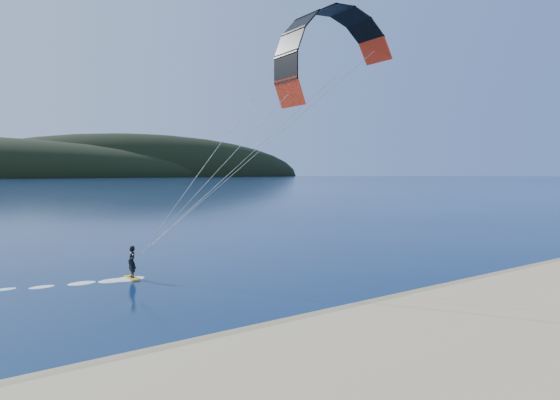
% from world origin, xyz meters
% --- Properties ---
extents(ground, '(1800.00, 1800.00, 0.00)m').
position_xyz_m(ground, '(0.00, 0.00, 0.00)').
color(ground, '#081B3C').
rests_on(ground, ground).
extents(wet_sand, '(220.00, 2.50, 0.10)m').
position_xyz_m(wet_sand, '(0.00, 4.50, 0.05)').
color(wet_sand, '#8E7B53').
rests_on(wet_sand, ground).
extents(kitesurfer_near, '(26.08, 9.46, 17.48)m').
position_xyz_m(kitesurfer_near, '(7.30, 11.57, 12.12)').
color(kitesurfer_near, gold).
rests_on(kitesurfer_near, ground).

